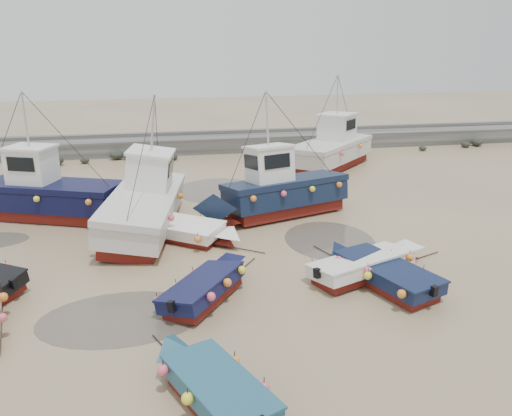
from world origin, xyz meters
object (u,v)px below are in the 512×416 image
Objects in this scene: cabin_boat_2 at (276,191)px; person at (131,234)px; dinghy_5 at (188,229)px; cabin_boat_1 at (143,200)px; dinghy_2 at (210,381)px; dinghy_3 at (370,263)px; dinghy_6 at (380,269)px; cabin_boat_3 at (335,147)px; cabin_boat_0 at (41,192)px; dinghy_1 at (210,283)px.

person is (-7.14, -1.13, -1.37)m from cabin_boat_2.
cabin_boat_1 is at bearing -103.25° from dinghy_5.
person is (-2.57, 1.21, -0.54)m from dinghy_5.
dinghy_5 is 5.20m from cabin_boat_2.
dinghy_2 is at bearing 65.65° from person.
dinghy_3 is 1.02× the size of dinghy_6.
person is at bearing -144.76° from dinghy_3.
dinghy_2 and dinghy_6 have the same top height.
cabin_boat_3 is at bearing -178.09° from person.
cabin_boat_3 is (17.94, 7.67, -0.02)m from cabin_boat_0.
dinghy_6 is at bearing 36.60° from dinghy_1.
dinghy_6 is at bearing 86.17° from dinghy_5.
cabin_boat_2 reaches higher than dinghy_6.
cabin_boat_1 is at bearing -96.88° from cabin_boat_3.
dinghy_2 is 0.55× the size of cabin_boat_0.
cabin_boat_1 reaches higher than person.
dinghy_5 is at bearing 131.59° from dinghy_1.
cabin_boat_2 and cabin_boat_3 have the same top height.
dinghy_3 is at bearing 88.70° from dinghy_5.
dinghy_3 is 0.55× the size of cabin_boat_1.
dinghy_2 is 16.53m from cabin_boat_0.
cabin_boat_2 is at bearing 84.18° from dinghy_6.
dinghy_6 is (6.28, 0.03, -0.01)m from dinghy_1.
cabin_boat_2 is at bearing 10.95° from cabin_boat_1.
cabin_boat_3 reaches higher than person.
cabin_boat_1 and cabin_boat_2 have the same top height.
cabin_boat_2 is 5.19× the size of person.
person is at bearing -104.20° from cabin_boat_0.
dinghy_2 is at bearing 34.62° from dinghy_5.
dinghy_2 is at bearing -59.00° from dinghy_1.
cabin_boat_3 is at bearing 172.15° from dinghy_5.
dinghy_1 is 20.27m from cabin_boat_3.
dinghy_5 reaches higher than person.
cabin_boat_1 is (-8.74, 7.52, 0.76)m from dinghy_6.
cabin_boat_2 is at bearing -79.03° from cabin_boat_0.
cabin_boat_0 is (-13.80, 9.67, 0.81)m from dinghy_6.
cabin_boat_1 is at bearing 73.39° from dinghy_2.
dinghy_2 is 12.14m from person.
dinghy_3 is at bearing 178.41° from cabin_boat_2.
dinghy_5 is (-6.64, 4.80, 0.01)m from dinghy_3.
cabin_boat_0 is at bearing -145.29° from dinghy_3.
dinghy_3 is 3.50× the size of person.
dinghy_2 is 0.96× the size of dinghy_5.
dinghy_2 is at bearing -69.95° from cabin_boat_3.
dinghy_1 is 0.52× the size of cabin_boat_0.
dinghy_3 is at bearing 81.97° from dinghy_6.
cabin_boat_0 is at bearing 123.18° from dinghy_6.
dinghy_1 is 5.42m from dinghy_5.
cabin_boat_1 is 1.33× the size of cabin_boat_3.
dinghy_2 is 12.96m from cabin_boat_1.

